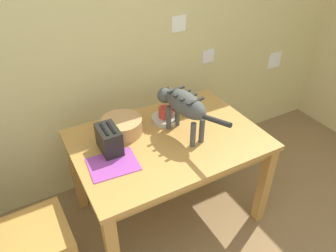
{
  "coord_description": "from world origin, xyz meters",
  "views": [
    {
      "loc": [
        -0.77,
        -0.26,
        2.03
      ],
      "look_at": [
        0.06,
        1.26,
        0.83
      ],
      "focal_mm": 34.1,
      "sensor_mm": 36.0,
      "label": 1
    }
  ],
  "objects_px": {
    "cat": "(183,105)",
    "wooden_chair_near": "(23,236)",
    "book_stack": "(182,104)",
    "wicker_basket": "(122,126)",
    "coffee_mug": "(165,112)",
    "toaster": "(109,140)",
    "saucer_bowl": "(165,119)",
    "magazine": "(113,164)",
    "dining_table": "(168,148)"
  },
  "relations": [
    {
      "from": "cat",
      "to": "wooden_chair_near",
      "type": "bearing_deg",
      "value": 175.79
    },
    {
      "from": "book_stack",
      "to": "wicker_basket",
      "type": "distance_m",
      "value": 0.54
    },
    {
      "from": "coffee_mug",
      "to": "toaster",
      "type": "xyz_separation_m",
      "value": [
        -0.48,
        -0.13,
        0.01
      ]
    },
    {
      "from": "saucer_bowl",
      "to": "coffee_mug",
      "type": "height_order",
      "value": "coffee_mug"
    },
    {
      "from": "cat",
      "to": "magazine",
      "type": "height_order",
      "value": "cat"
    },
    {
      "from": "cat",
      "to": "book_stack",
      "type": "relative_size",
      "value": 3.45
    },
    {
      "from": "magazine",
      "to": "wooden_chair_near",
      "type": "height_order",
      "value": "wooden_chair_near"
    },
    {
      "from": "dining_table",
      "to": "saucer_bowl",
      "type": "distance_m",
      "value": 0.24
    },
    {
      "from": "magazine",
      "to": "coffee_mug",
      "type": "bearing_deg",
      "value": 32.43
    },
    {
      "from": "coffee_mug",
      "to": "wooden_chair_near",
      "type": "distance_m",
      "value": 1.19
    },
    {
      "from": "wicker_basket",
      "to": "toaster",
      "type": "bearing_deg",
      "value": -134.29
    },
    {
      "from": "coffee_mug",
      "to": "magazine",
      "type": "relative_size",
      "value": 0.45
    },
    {
      "from": "dining_table",
      "to": "cat",
      "type": "distance_m",
      "value": 0.34
    },
    {
      "from": "cat",
      "to": "coffee_mug",
      "type": "height_order",
      "value": "cat"
    },
    {
      "from": "dining_table",
      "to": "toaster",
      "type": "relative_size",
      "value": 6.34
    },
    {
      "from": "book_stack",
      "to": "cat",
      "type": "bearing_deg",
      "value": -120.71
    },
    {
      "from": "magazine",
      "to": "wicker_basket",
      "type": "xyz_separation_m",
      "value": [
        0.18,
        0.28,
        0.05
      ]
    },
    {
      "from": "dining_table",
      "to": "wooden_chair_near",
      "type": "relative_size",
      "value": 1.36
    },
    {
      "from": "magazine",
      "to": "dining_table",
      "type": "bearing_deg",
      "value": 14.37
    },
    {
      "from": "saucer_bowl",
      "to": "book_stack",
      "type": "xyz_separation_m",
      "value": [
        0.2,
        0.1,
        0.01
      ]
    },
    {
      "from": "toaster",
      "to": "wooden_chair_near",
      "type": "relative_size",
      "value": 0.21
    },
    {
      "from": "dining_table",
      "to": "saucer_bowl",
      "type": "xyz_separation_m",
      "value": [
        0.08,
        0.2,
        0.11
      ]
    },
    {
      "from": "saucer_bowl",
      "to": "book_stack",
      "type": "height_order",
      "value": "book_stack"
    },
    {
      "from": "dining_table",
      "to": "book_stack",
      "type": "xyz_separation_m",
      "value": [
        0.29,
        0.29,
        0.12
      ]
    },
    {
      "from": "coffee_mug",
      "to": "book_stack",
      "type": "distance_m",
      "value": 0.23
    },
    {
      "from": "wicker_basket",
      "to": "book_stack",
      "type": "bearing_deg",
      "value": 8.82
    },
    {
      "from": "toaster",
      "to": "cat",
      "type": "bearing_deg",
      "value": -6.94
    },
    {
      "from": "magazine",
      "to": "cat",
      "type": "bearing_deg",
      "value": 12.57
    },
    {
      "from": "saucer_bowl",
      "to": "toaster",
      "type": "xyz_separation_m",
      "value": [
        -0.47,
        -0.13,
        0.07
      ]
    },
    {
      "from": "saucer_bowl",
      "to": "cat",
      "type": "bearing_deg",
      "value": -80.84
    },
    {
      "from": "dining_table",
      "to": "wicker_basket",
      "type": "distance_m",
      "value": 0.35
    },
    {
      "from": "book_stack",
      "to": "dining_table",
      "type": "bearing_deg",
      "value": -134.45
    },
    {
      "from": "coffee_mug",
      "to": "magazine",
      "type": "xyz_separation_m",
      "value": [
        -0.51,
        -0.27,
        -0.07
      ]
    },
    {
      "from": "magazine",
      "to": "wooden_chair_near",
      "type": "distance_m",
      "value": 0.66
    },
    {
      "from": "saucer_bowl",
      "to": "magazine",
      "type": "bearing_deg",
      "value": -151.92
    },
    {
      "from": "dining_table",
      "to": "toaster",
      "type": "height_order",
      "value": "toaster"
    },
    {
      "from": "saucer_bowl",
      "to": "coffee_mug",
      "type": "distance_m",
      "value": 0.06
    },
    {
      "from": "cat",
      "to": "magazine",
      "type": "relative_size",
      "value": 2.24
    },
    {
      "from": "book_stack",
      "to": "wooden_chair_near",
      "type": "bearing_deg",
      "value": -163.43
    },
    {
      "from": "cat",
      "to": "wicker_basket",
      "type": "bearing_deg",
      "value": 141.12
    },
    {
      "from": "coffee_mug",
      "to": "wicker_basket",
      "type": "height_order",
      "value": "coffee_mug"
    },
    {
      "from": "cat",
      "to": "wooden_chair_near",
      "type": "relative_size",
      "value": 0.71
    },
    {
      "from": "wicker_basket",
      "to": "magazine",
      "type": "bearing_deg",
      "value": -121.86
    },
    {
      "from": "cat",
      "to": "wicker_basket",
      "type": "relative_size",
      "value": 2.34
    },
    {
      "from": "cat",
      "to": "wooden_chair_near",
      "type": "distance_m",
      "value": 1.24
    },
    {
      "from": "dining_table",
      "to": "toaster",
      "type": "distance_m",
      "value": 0.43
    },
    {
      "from": "coffee_mug",
      "to": "toaster",
      "type": "distance_m",
      "value": 0.49
    },
    {
      "from": "coffee_mug",
      "to": "magazine",
      "type": "height_order",
      "value": "coffee_mug"
    },
    {
      "from": "magazine",
      "to": "wicker_basket",
      "type": "height_order",
      "value": "wicker_basket"
    },
    {
      "from": "coffee_mug",
      "to": "wooden_chair_near",
      "type": "xyz_separation_m",
      "value": [
        -1.1,
        -0.29,
        -0.35
      ]
    }
  ]
}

